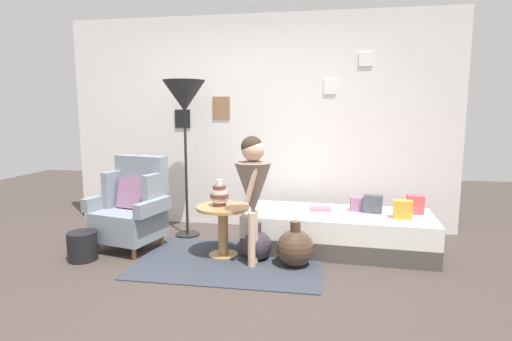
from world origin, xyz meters
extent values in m
plane|color=#423833|center=(0.00, 0.00, 0.00)|extent=(12.00, 12.00, 0.00)
cube|color=silver|center=(0.00, 1.95, 1.30)|extent=(4.80, 0.10, 2.60)
cube|color=olive|center=(-0.44, 1.90, 1.49)|extent=(0.21, 0.02, 0.27)
cube|color=#5A5A59|center=(-0.44, 1.89, 1.49)|extent=(0.16, 0.01, 0.21)
cube|color=white|center=(1.27, 1.90, 2.04)|extent=(0.16, 0.02, 0.16)
cube|color=silver|center=(1.27, 1.89, 2.04)|extent=(0.12, 0.01, 0.12)
cube|color=white|center=(0.88, 1.90, 1.73)|extent=(0.15, 0.02, 0.17)
cube|color=silver|center=(0.88, 1.89, 1.73)|extent=(0.12, 0.01, 0.13)
cube|color=black|center=(-0.95, 1.90, 1.35)|extent=(0.19, 0.02, 0.23)
cube|color=gray|center=(-0.95, 1.89, 1.35)|extent=(0.15, 0.01, 0.18)
cube|color=#333842|center=(-0.05, 0.62, 0.01)|extent=(1.75, 1.19, 0.01)
cylinder|color=olive|center=(-1.46, 0.64, 0.06)|extent=(0.04, 0.04, 0.12)
cylinder|color=olive|center=(-0.99, 0.53, 0.06)|extent=(0.04, 0.04, 0.12)
cylinder|color=olive|center=(-1.36, 1.07, 0.06)|extent=(0.04, 0.04, 0.12)
cylinder|color=olive|center=(-0.89, 0.96, 0.06)|extent=(0.04, 0.04, 0.12)
cube|color=gray|center=(-1.18, 0.80, 0.27)|extent=(0.71, 0.68, 0.30)
cube|color=gray|center=(-1.12, 1.02, 0.70)|extent=(0.62, 0.28, 0.55)
cube|color=gray|center=(-1.41, 0.96, 0.61)|extent=(0.15, 0.32, 0.39)
cube|color=gray|center=(-0.90, 0.83, 0.61)|extent=(0.15, 0.32, 0.39)
cube|color=gray|center=(-1.50, 0.86, 0.49)|extent=(0.20, 0.51, 0.14)
cube|color=gray|center=(-0.86, 0.70, 0.49)|extent=(0.20, 0.51, 0.14)
cube|color=gray|center=(-1.15, 0.89, 0.58)|extent=(0.39, 0.24, 0.33)
cube|color=#4C4742|center=(0.98, 1.14, 0.09)|extent=(1.94, 0.91, 0.18)
cube|color=white|center=(0.98, 1.14, 0.29)|extent=(1.94, 0.91, 0.22)
cube|color=#D64C56|center=(1.76, 1.23, 0.50)|extent=(0.16, 0.12, 0.19)
cube|color=orange|center=(1.60, 1.01, 0.49)|extent=(0.19, 0.14, 0.18)
cube|color=#474C56|center=(1.34, 1.20, 0.49)|extent=(0.21, 0.16, 0.19)
cube|color=gray|center=(1.19, 1.26, 0.47)|extent=(0.17, 0.13, 0.15)
cylinder|color=tan|center=(-0.15, 0.77, 0.01)|extent=(0.29, 0.29, 0.02)
cylinder|color=tan|center=(-0.15, 0.77, 0.25)|extent=(0.10, 0.10, 0.46)
cylinder|color=tan|center=(-0.15, 0.77, 0.50)|extent=(0.53, 0.53, 0.03)
cylinder|color=brown|center=(-0.19, 0.78, 0.53)|extent=(0.13, 0.13, 0.04)
cylinder|color=white|center=(-0.19, 0.78, 0.57)|extent=(0.16, 0.16, 0.04)
cylinder|color=brown|center=(-0.19, 0.78, 0.61)|extent=(0.18, 0.18, 0.04)
cylinder|color=white|center=(-0.19, 0.78, 0.66)|extent=(0.16, 0.16, 0.04)
cylinder|color=brown|center=(-0.19, 0.78, 0.70)|extent=(0.13, 0.13, 0.04)
cylinder|color=white|center=(-0.19, 0.78, 0.75)|extent=(0.06, 0.06, 0.06)
cylinder|color=black|center=(-0.74, 1.37, 0.01)|extent=(0.28, 0.28, 0.02)
cylinder|color=black|center=(-0.74, 1.37, 0.86)|extent=(0.03, 0.03, 1.68)
cone|color=#232328|center=(-0.74, 1.37, 1.61)|extent=(0.47, 0.47, 0.35)
cylinder|color=#D8AD8E|center=(0.18, 0.52, 0.26)|extent=(0.07, 0.07, 0.52)
cylinder|color=#D8AD8E|center=(0.19, 0.62, 0.26)|extent=(0.07, 0.07, 0.52)
cone|color=gray|center=(0.19, 0.57, 0.73)|extent=(0.34, 0.34, 0.49)
cylinder|color=gray|center=(0.19, 0.57, 0.90)|extent=(0.17, 0.17, 0.19)
cylinder|color=#D8AD8E|center=(0.20, 0.45, 0.80)|extent=(0.14, 0.06, 0.33)
cylinder|color=#D8AD8E|center=(0.22, 0.69, 0.80)|extent=(0.14, 0.06, 0.33)
sphere|color=#D8AD8E|center=(0.19, 0.57, 1.10)|extent=(0.21, 0.21, 0.21)
sphere|color=#38281E|center=(0.18, 0.57, 1.12)|extent=(0.20, 0.20, 0.20)
cube|color=#C16682|center=(0.80, 1.22, 0.42)|extent=(0.23, 0.18, 0.03)
sphere|color=#332D38|center=(0.20, 0.71, 0.14)|extent=(0.29, 0.29, 0.29)
cylinder|color=#332D38|center=(0.20, 0.71, 0.33)|extent=(0.08, 0.08, 0.09)
sphere|color=#473323|center=(0.58, 0.61, 0.17)|extent=(0.35, 0.35, 0.35)
cylinder|color=#473323|center=(0.58, 0.61, 0.39)|extent=(0.10, 0.10, 0.09)
cylinder|color=black|center=(-1.48, 0.43, 0.14)|extent=(0.28, 0.28, 0.28)
camera|label=1|loc=(0.82, -3.01, 1.43)|focal=28.23mm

